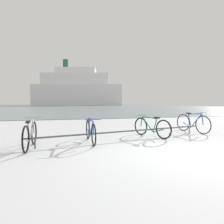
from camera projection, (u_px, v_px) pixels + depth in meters
ground at (72, 107)px, 56.66m from camera, size 80.00×132.00×0.08m
bike_rack at (127, 131)px, 6.28m from camera, size 6.12×1.34×0.31m
bicycle_0 at (30, 135)px, 5.08m from camera, size 0.46×1.65×0.79m
bicycle_1 at (90, 131)px, 5.86m from camera, size 0.46×1.72×0.75m
bicycle_2 at (151, 127)px, 6.78m from camera, size 0.73×1.60×0.76m
bicycle_3 at (193, 123)px, 7.78m from camera, size 0.49×1.70×0.84m
ferry_ship at (78, 90)px, 81.22m from camera, size 37.79×20.43×19.07m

